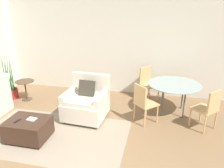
{
  "coord_description": "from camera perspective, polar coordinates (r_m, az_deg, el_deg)",
  "views": [
    {
      "loc": [
        1.15,
        -2.5,
        2.51
      ],
      "look_at": [
        0.13,
        2.13,
        0.75
      ],
      "focal_mm": 35.0,
      "sensor_mm": 36.0,
      "label": 1
    }
  ],
  "objects": [
    {
      "name": "wall_back",
      "position": [
        6.25,
        1.64,
        9.9
      ],
      "size": [
        12.0,
        0.06,
        2.75
      ],
      "color": "beige",
      "rests_on": "ground_plane"
    },
    {
      "name": "area_rug",
      "position": [
        4.69,
        -14.93,
        -12.72
      ],
      "size": [
        2.95,
        1.77,
        0.01
      ],
      "color": "gray",
      "rests_on": "ground_plane"
    },
    {
      "name": "armchair",
      "position": [
        5.05,
        -6.72,
        -4.85
      ],
      "size": [
        0.94,
        0.93,
        0.97
      ],
      "color": "beige",
      "rests_on": "ground_plane"
    },
    {
      "name": "ottoman",
      "position": [
        4.61,
        -21.02,
        -10.79
      ],
      "size": [
        0.78,
        0.62,
        0.41
      ],
      "color": "#382319",
      "rests_on": "ground_plane"
    },
    {
      "name": "book_stack",
      "position": [
        4.5,
        -20.22,
        -8.6
      ],
      "size": [
        0.17,
        0.14,
        0.02
      ],
      "color": "beige",
      "rests_on": "ottoman"
    },
    {
      "name": "tv_remote_primary",
      "position": [
        4.56,
        -23.49,
        -8.81
      ],
      "size": [
        0.07,
        0.16,
        0.01
      ],
      "color": "black",
      "rests_on": "ottoman"
    },
    {
      "name": "potted_plant",
      "position": [
        6.69,
        -25.05,
        -0.84
      ],
      "size": [
        0.37,
        0.37,
        1.31
      ],
      "color": "maroon",
      "rests_on": "ground_plane"
    },
    {
      "name": "side_table",
      "position": [
        6.37,
        -21.72,
        -0.6
      ],
      "size": [
        0.49,
        0.49,
        0.54
      ],
      "color": "#4C3828",
      "rests_on": "ground_plane"
    },
    {
      "name": "dining_table",
      "position": [
        5.35,
        15.95,
        -0.64
      ],
      "size": [
        1.24,
        1.24,
        0.73
      ],
      "color": "#8C9E99",
      "rests_on": "ground_plane"
    },
    {
      "name": "dining_chair_near_left",
      "position": [
        4.78,
        8.19,
        -4.47
      ],
      "size": [
        0.59,
        0.59,
        0.9
      ],
      "color": "tan",
      "rests_on": "ground_plane"
    },
    {
      "name": "dining_chair_near_right",
      "position": [
        4.89,
        23.91,
        -5.54
      ],
      "size": [
        0.59,
        0.59,
        0.9
      ],
      "color": "tan",
      "rests_on": "ground_plane"
    },
    {
      "name": "dining_chair_far_left",
      "position": [
        6.01,
        9.24,
        0.73
      ],
      "size": [
        0.59,
        0.59,
        0.9
      ],
      "color": "tan",
      "rests_on": "ground_plane"
    }
  ]
}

